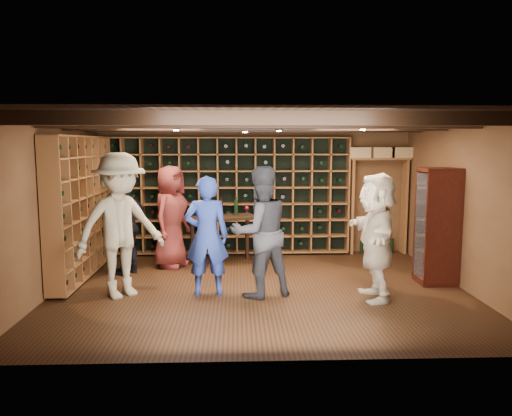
{
  "coord_description": "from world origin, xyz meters",
  "views": [
    {
      "loc": [
        -0.34,
        -7.2,
        2.14
      ],
      "look_at": [
        -0.06,
        0.2,
        1.18
      ],
      "focal_mm": 35.0,
      "sensor_mm": 36.0,
      "label": 1
    }
  ],
  "objects_px": {
    "guest_woman_black": "(126,226)",
    "man_grey_suit": "(260,232)",
    "display_cabinet": "(437,228)",
    "tasting_table": "(224,222)",
    "man_blue_shirt": "(207,236)",
    "guest_red_floral": "(171,217)",
    "guest_khaki": "(120,226)",
    "guest_beige": "(376,236)"
  },
  "relations": [
    {
      "from": "guest_red_floral",
      "to": "guest_khaki",
      "type": "bearing_deg",
      "value": -172.55
    },
    {
      "from": "man_grey_suit",
      "to": "guest_beige",
      "type": "xyz_separation_m",
      "value": [
        1.59,
        -0.17,
        -0.04
      ]
    },
    {
      "from": "display_cabinet",
      "to": "guest_woman_black",
      "type": "bearing_deg",
      "value": 171.43
    },
    {
      "from": "man_blue_shirt",
      "to": "tasting_table",
      "type": "relative_size",
      "value": 1.33
    },
    {
      "from": "guest_woman_black",
      "to": "guest_khaki",
      "type": "distance_m",
      "value": 1.26
    },
    {
      "from": "man_blue_shirt",
      "to": "guest_beige",
      "type": "height_order",
      "value": "guest_beige"
    },
    {
      "from": "man_blue_shirt",
      "to": "man_grey_suit",
      "type": "height_order",
      "value": "man_grey_suit"
    },
    {
      "from": "tasting_table",
      "to": "guest_woman_black",
      "type": "bearing_deg",
      "value": -179.24
    },
    {
      "from": "guest_woman_black",
      "to": "man_grey_suit",
      "type": "bearing_deg",
      "value": 97.08
    },
    {
      "from": "guest_woman_black",
      "to": "guest_red_floral",
      "type": "bearing_deg",
      "value": 163.29
    },
    {
      "from": "man_grey_suit",
      "to": "guest_khaki",
      "type": "relative_size",
      "value": 0.91
    },
    {
      "from": "display_cabinet",
      "to": "guest_khaki",
      "type": "distance_m",
      "value": 4.71
    },
    {
      "from": "display_cabinet",
      "to": "man_blue_shirt",
      "type": "relative_size",
      "value": 1.03
    },
    {
      "from": "man_grey_suit",
      "to": "guest_woman_black",
      "type": "bearing_deg",
      "value": -54.18
    },
    {
      "from": "display_cabinet",
      "to": "guest_beige",
      "type": "bearing_deg",
      "value": -147.37
    },
    {
      "from": "man_blue_shirt",
      "to": "guest_woman_black",
      "type": "bearing_deg",
      "value": -43.12
    },
    {
      "from": "display_cabinet",
      "to": "guest_red_floral",
      "type": "xyz_separation_m",
      "value": [
        -4.2,
        1.2,
        0.03
      ]
    },
    {
      "from": "man_grey_suit",
      "to": "guest_khaki",
      "type": "xyz_separation_m",
      "value": [
        -1.95,
        0.06,
        0.09
      ]
    },
    {
      "from": "man_grey_suit",
      "to": "tasting_table",
      "type": "relative_size",
      "value": 1.44
    },
    {
      "from": "guest_red_floral",
      "to": "man_grey_suit",
      "type": "bearing_deg",
      "value": -116.92
    },
    {
      "from": "tasting_table",
      "to": "man_blue_shirt",
      "type": "bearing_deg",
      "value": -116.67
    },
    {
      "from": "guest_red_floral",
      "to": "display_cabinet",
      "type": "bearing_deg",
      "value": -82.73
    },
    {
      "from": "man_blue_shirt",
      "to": "guest_red_floral",
      "type": "height_order",
      "value": "guest_red_floral"
    },
    {
      "from": "display_cabinet",
      "to": "man_blue_shirt",
      "type": "bearing_deg",
      "value": -172.59
    },
    {
      "from": "guest_red_floral",
      "to": "guest_beige",
      "type": "distance_m",
      "value": 3.62
    },
    {
      "from": "man_grey_suit",
      "to": "guest_red_floral",
      "type": "distance_m",
      "value": 2.29
    },
    {
      "from": "man_blue_shirt",
      "to": "guest_khaki",
      "type": "xyz_separation_m",
      "value": [
        -1.2,
        -0.04,
        0.16
      ]
    },
    {
      "from": "guest_red_floral",
      "to": "guest_khaki",
      "type": "xyz_separation_m",
      "value": [
        -0.48,
        -1.7,
        0.13
      ]
    },
    {
      "from": "man_grey_suit",
      "to": "guest_woman_black",
      "type": "height_order",
      "value": "man_grey_suit"
    },
    {
      "from": "display_cabinet",
      "to": "tasting_table",
      "type": "xyz_separation_m",
      "value": [
        -3.28,
        1.35,
        -0.09
      ]
    },
    {
      "from": "guest_khaki",
      "to": "tasting_table",
      "type": "bearing_deg",
      "value": 13.17
    },
    {
      "from": "guest_red_floral",
      "to": "guest_khaki",
      "type": "distance_m",
      "value": 1.77
    },
    {
      "from": "display_cabinet",
      "to": "tasting_table",
      "type": "relative_size",
      "value": 1.38
    },
    {
      "from": "display_cabinet",
      "to": "guest_khaki",
      "type": "xyz_separation_m",
      "value": [
        -4.68,
        -0.49,
        0.15
      ]
    },
    {
      "from": "guest_khaki",
      "to": "guest_beige",
      "type": "distance_m",
      "value": 3.55
    },
    {
      "from": "guest_red_floral",
      "to": "guest_beige",
      "type": "bearing_deg",
      "value": -99.03
    },
    {
      "from": "tasting_table",
      "to": "display_cabinet",
      "type": "bearing_deg",
      "value": -42.6
    },
    {
      "from": "display_cabinet",
      "to": "guest_red_floral",
      "type": "bearing_deg",
      "value": 164.03
    },
    {
      "from": "guest_red_floral",
      "to": "guest_beige",
      "type": "xyz_separation_m",
      "value": [
        3.06,
        -1.93,
        -0.01
      ]
    },
    {
      "from": "man_grey_suit",
      "to": "tasting_table",
      "type": "distance_m",
      "value": 1.99
    },
    {
      "from": "display_cabinet",
      "to": "man_blue_shirt",
      "type": "height_order",
      "value": "display_cabinet"
    },
    {
      "from": "guest_khaki",
      "to": "tasting_table",
      "type": "relative_size",
      "value": 1.59
    }
  ]
}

